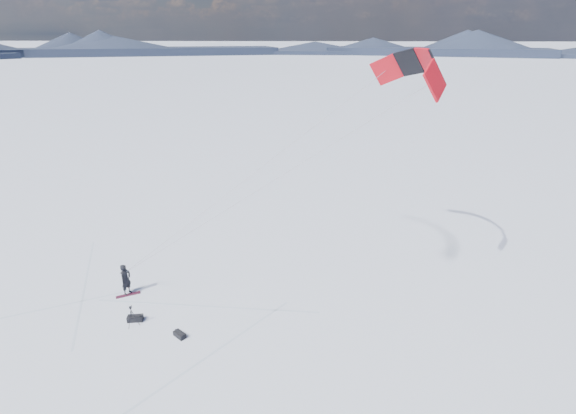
# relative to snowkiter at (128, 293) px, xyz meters

# --- Properties ---
(ground) EXTENTS (1800.00, 1800.00, 0.00)m
(ground) POSITION_rel_snowkiter_xyz_m (0.40, -2.80, 0.00)
(ground) COLOR white
(horizon_hills) EXTENTS (704.00, 704.00, 8.00)m
(horizon_hills) POSITION_rel_snowkiter_xyz_m (0.40, -2.80, 2.98)
(horizon_hills) COLOR black
(horizon_hills) RESTS_ON ground
(snow_tracks) EXTENTS (13.93, 9.84, 0.01)m
(snow_tracks) POSITION_rel_snowkiter_xyz_m (-1.58, -2.71, 0.00)
(snow_tracks) COLOR silver
(snow_tracks) RESTS_ON ground
(snowkiter) EXTENTS (0.64, 0.80, 1.90)m
(snowkiter) POSITION_rel_snowkiter_xyz_m (0.00, 0.00, 0.00)
(snowkiter) COLOR black
(snowkiter) RESTS_ON ground
(snowboard) EXTENTS (1.30, 0.88, 0.04)m
(snowboard) POSITION_rel_snowkiter_xyz_m (0.07, -0.16, 0.02)
(snowboard) COLOR maroon
(snowboard) RESTS_ON ground
(tripod) EXTENTS (0.56, 0.59, 1.18)m
(tripod) POSITION_rel_snowkiter_xyz_m (1.54, -2.77, 0.76)
(tripod) COLOR black
(tripod) RESTS_ON ground
(gear_bag_a) EXTENTS (0.85, 0.51, 0.35)m
(gear_bag_a) POSITION_rel_snowkiter_xyz_m (1.49, -2.38, 0.16)
(gear_bag_a) COLOR black
(gear_bag_a) RESTS_ON ground
(gear_bag_b) EXTENTS (0.74, 0.66, 0.31)m
(gear_bag_b) POSITION_rel_snowkiter_xyz_m (4.23, -3.42, 0.14)
(gear_bag_b) COLOR black
(gear_bag_b) RESTS_ON ground
(power_kite) EXTENTS (17.34, 7.48, 11.98)m
(power_kite) POSITION_rel_snowkiter_xyz_m (15.82, 4.02, 12.29)
(power_kite) COLOR red
(power_kite) RESTS_ON ground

